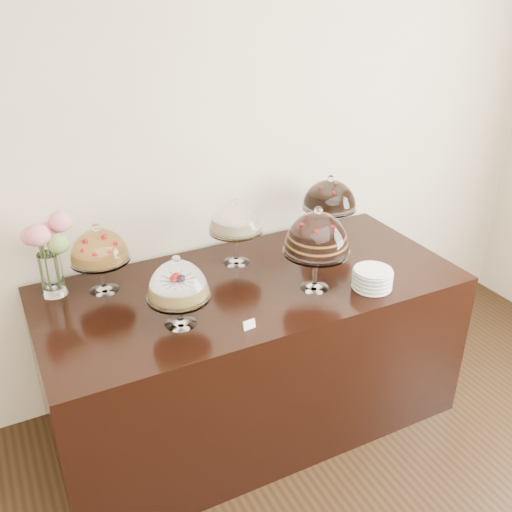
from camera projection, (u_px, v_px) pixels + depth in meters
name	position (u px, v px, depth m)	size (l,w,h in m)	color
wall_back	(191.00, 146.00, 3.11)	(5.00, 0.04, 3.00)	beige
display_counter	(252.00, 353.00, 3.19)	(2.20, 1.00, 0.90)	black
cake_stand_sugar_sponge	(178.00, 284.00, 2.55)	(0.29, 0.29, 0.36)	white
cake_stand_choco_layer	(317.00, 236.00, 2.81)	(0.34, 0.34, 0.45)	white
cake_stand_cheesecake	(235.00, 221.00, 3.08)	(0.30, 0.30, 0.38)	white
cake_stand_dark_choco	(330.00, 197.00, 3.35)	(0.33, 0.33, 0.40)	white
cake_stand_fruit_tart	(99.00, 248.00, 2.81)	(0.30, 0.30, 0.37)	white
flower_vase	(48.00, 246.00, 2.76)	(0.24, 0.21, 0.43)	white
plate_stack	(372.00, 279.00, 2.91)	(0.20, 0.20, 0.10)	white
price_card_left	(249.00, 325.00, 2.60)	(0.06, 0.01, 0.04)	white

